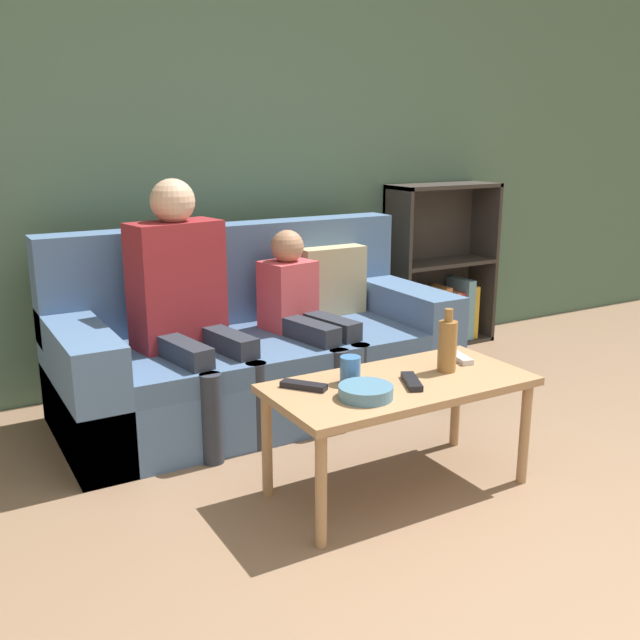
{
  "coord_description": "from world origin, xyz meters",
  "views": [
    {
      "loc": [
        -1.43,
        -0.97,
        1.33
      ],
      "look_at": [
        0.02,
        1.54,
        0.57
      ],
      "focal_mm": 40.0,
      "sensor_mm": 36.0,
      "label": 1
    }
  ],
  "objects_px": {
    "coffee_table": "(400,393)",
    "bottle": "(447,345)",
    "cup_near": "(350,370)",
    "tv_remote_1": "(458,357)",
    "person_adult": "(184,292)",
    "bookshelf": "(436,286)",
    "tv_remote_0": "(412,382)",
    "couch": "(256,352)",
    "person_child": "(305,312)",
    "tv_remote_2": "(304,386)",
    "snack_bowl": "(366,392)"
  },
  "relations": [
    {
      "from": "person_adult",
      "to": "tv_remote_0",
      "type": "relative_size",
      "value": 6.51
    },
    {
      "from": "tv_remote_0",
      "to": "bottle",
      "type": "bearing_deg",
      "value": 39.79
    },
    {
      "from": "tv_remote_1",
      "to": "tv_remote_2",
      "type": "relative_size",
      "value": 1.08
    },
    {
      "from": "coffee_table",
      "to": "bottle",
      "type": "xyz_separation_m",
      "value": [
        0.22,
        0.01,
        0.15
      ]
    },
    {
      "from": "tv_remote_1",
      "to": "tv_remote_2",
      "type": "distance_m",
      "value": 0.71
    },
    {
      "from": "couch",
      "to": "coffee_table",
      "type": "height_order",
      "value": "couch"
    },
    {
      "from": "tv_remote_1",
      "to": "person_adult",
      "type": "bearing_deg",
      "value": 146.72
    },
    {
      "from": "tv_remote_0",
      "to": "tv_remote_2",
      "type": "height_order",
      "value": "same"
    },
    {
      "from": "couch",
      "to": "bookshelf",
      "type": "xyz_separation_m",
      "value": [
        1.48,
        0.45,
        0.09
      ]
    },
    {
      "from": "person_adult",
      "to": "tv_remote_1",
      "type": "height_order",
      "value": "person_adult"
    },
    {
      "from": "bookshelf",
      "to": "person_child",
      "type": "relative_size",
      "value": 1.17
    },
    {
      "from": "person_adult",
      "to": "person_child",
      "type": "distance_m",
      "value": 0.6
    },
    {
      "from": "tv_remote_2",
      "to": "tv_remote_0",
      "type": "bearing_deg",
      "value": -61.79
    },
    {
      "from": "cup_near",
      "to": "tv_remote_2",
      "type": "bearing_deg",
      "value": 169.8
    },
    {
      "from": "person_child",
      "to": "bottle",
      "type": "relative_size",
      "value": 3.54
    },
    {
      "from": "bottle",
      "to": "cup_near",
      "type": "bearing_deg",
      "value": 169.86
    },
    {
      "from": "tv_remote_2",
      "to": "snack_bowl",
      "type": "height_order",
      "value": "snack_bowl"
    },
    {
      "from": "bookshelf",
      "to": "tv_remote_2",
      "type": "relative_size",
      "value": 6.26
    },
    {
      "from": "bookshelf",
      "to": "bottle",
      "type": "xyz_separation_m",
      "value": [
        -1.15,
        -1.48,
        0.16
      ]
    },
    {
      "from": "bookshelf",
      "to": "couch",
      "type": "bearing_deg",
      "value": -163.19
    },
    {
      "from": "couch",
      "to": "person_adult",
      "type": "height_order",
      "value": "person_adult"
    },
    {
      "from": "bookshelf",
      "to": "person_adult",
      "type": "height_order",
      "value": "person_adult"
    },
    {
      "from": "person_adult",
      "to": "cup_near",
      "type": "bearing_deg",
      "value": -80.28
    },
    {
      "from": "bookshelf",
      "to": "tv_remote_0",
      "type": "bearing_deg",
      "value": -131.37
    },
    {
      "from": "couch",
      "to": "tv_remote_0",
      "type": "relative_size",
      "value": 10.81
    },
    {
      "from": "tv_remote_1",
      "to": "bottle",
      "type": "bearing_deg",
      "value": -134.63
    },
    {
      "from": "person_adult",
      "to": "tv_remote_0",
      "type": "xyz_separation_m",
      "value": [
        0.5,
        -1.01,
        -0.19
      ]
    },
    {
      "from": "coffee_table",
      "to": "snack_bowl",
      "type": "relative_size",
      "value": 5.17
    },
    {
      "from": "couch",
      "to": "tv_remote_2",
      "type": "xyz_separation_m",
      "value": [
        -0.24,
        -0.93,
        0.16
      ]
    },
    {
      "from": "person_child",
      "to": "bottle",
      "type": "xyz_separation_m",
      "value": [
        0.13,
        -0.9,
        0.05
      ]
    },
    {
      "from": "person_adult",
      "to": "tv_remote_2",
      "type": "distance_m",
      "value": 0.89
    },
    {
      "from": "coffee_table",
      "to": "cup_near",
      "type": "relative_size",
      "value": 9.81
    },
    {
      "from": "couch",
      "to": "cup_near",
      "type": "distance_m",
      "value": 0.99
    },
    {
      "from": "cup_near",
      "to": "coffee_table",
      "type": "bearing_deg",
      "value": -23.87
    },
    {
      "from": "coffee_table",
      "to": "bottle",
      "type": "bearing_deg",
      "value": 1.28
    },
    {
      "from": "coffee_table",
      "to": "bottle",
      "type": "distance_m",
      "value": 0.27
    },
    {
      "from": "bottle",
      "to": "couch",
      "type": "bearing_deg",
      "value": 107.66
    },
    {
      "from": "person_adult",
      "to": "snack_bowl",
      "type": "relative_size",
      "value": 5.94
    },
    {
      "from": "person_adult",
      "to": "cup_near",
      "type": "relative_size",
      "value": 11.29
    },
    {
      "from": "couch",
      "to": "bookshelf",
      "type": "distance_m",
      "value": 1.54
    },
    {
      "from": "tv_remote_2",
      "to": "snack_bowl",
      "type": "bearing_deg",
      "value": -91.51
    },
    {
      "from": "bottle",
      "to": "snack_bowl",
      "type": "bearing_deg",
      "value": -168.55
    },
    {
      "from": "cup_near",
      "to": "tv_remote_1",
      "type": "bearing_deg",
      "value": 1.7
    },
    {
      "from": "bookshelf",
      "to": "tv_remote_1",
      "type": "xyz_separation_m",
      "value": [
        -1.01,
        -1.4,
        0.07
      ]
    },
    {
      "from": "cup_near",
      "to": "tv_remote_0",
      "type": "relative_size",
      "value": 0.58
    },
    {
      "from": "bottle",
      "to": "tv_remote_0",
      "type": "bearing_deg",
      "value": -164.92
    },
    {
      "from": "cup_near",
      "to": "tv_remote_1",
      "type": "relative_size",
      "value": 0.57
    },
    {
      "from": "tv_remote_2",
      "to": "bottle",
      "type": "distance_m",
      "value": 0.59
    },
    {
      "from": "couch",
      "to": "person_adult",
      "type": "xyz_separation_m",
      "value": [
        -0.38,
        -0.08,
        0.36
      ]
    },
    {
      "from": "bookshelf",
      "to": "cup_near",
      "type": "xyz_separation_m",
      "value": [
        -1.54,
        -1.41,
        0.11
      ]
    }
  ]
}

